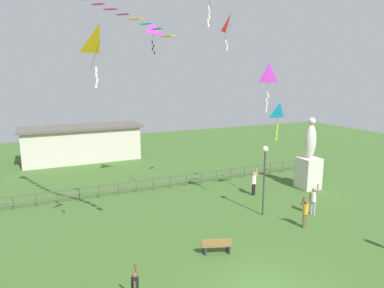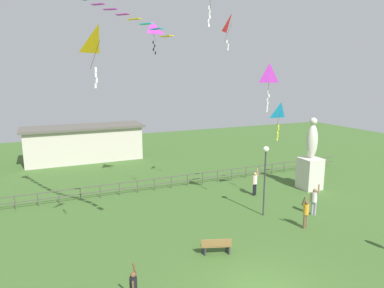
% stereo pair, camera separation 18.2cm
% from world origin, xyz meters
% --- Properties ---
extents(statue_monument, '(1.50, 1.50, 5.57)m').
position_xyz_m(statue_monument, '(10.98, 9.57, 1.92)').
color(statue_monument, beige).
rests_on(statue_monument, ground_plane).
extents(lamppost, '(0.36, 0.36, 4.46)m').
position_xyz_m(lamppost, '(4.61, 6.64, 3.24)').
color(lamppost, '#38383D').
rests_on(lamppost, ground_plane).
extents(park_bench, '(1.55, 0.87, 0.85)m').
position_xyz_m(park_bench, '(-0.38, 3.56, 0.46)').
color(park_bench, olive).
rests_on(park_bench, ground_plane).
extents(person_0, '(0.53, 0.31, 1.96)m').
position_xyz_m(person_0, '(5.72, 4.11, 0.99)').
color(person_0, brown).
rests_on(person_0, ground_plane).
extents(person_1, '(0.34, 0.46, 1.81)m').
position_xyz_m(person_1, '(-5.10, 1.19, 0.91)').
color(person_1, '#99999E').
rests_on(person_1, ground_plane).
extents(person_2, '(0.45, 0.51, 2.05)m').
position_xyz_m(person_2, '(7.53, 5.39, 1.03)').
color(person_2, '#99999E').
rests_on(person_2, ground_plane).
extents(person_4, '(0.55, 0.32, 2.04)m').
position_xyz_m(person_4, '(6.20, 9.98, 1.02)').
color(person_4, black).
rests_on(person_4, ground_plane).
extents(kite_0, '(1.03, 0.87, 2.06)m').
position_xyz_m(kite_0, '(-0.58, 12.61, 11.62)').
color(kite_0, '#B22DB2').
extents(kite_1, '(1.00, 1.06, 2.46)m').
position_xyz_m(kite_1, '(-5.39, 4.32, 9.98)').
color(kite_1, yellow).
extents(kite_2, '(0.83, 0.75, 2.86)m').
position_xyz_m(kite_2, '(4.71, 6.77, 8.69)').
color(kite_2, '#B22DB2').
extents(kite_3, '(0.90, 0.60, 2.60)m').
position_xyz_m(kite_3, '(6.82, 8.21, 6.29)').
color(kite_3, '#198CD1').
extents(kite_4, '(0.93, 0.93, 2.22)m').
position_xyz_m(kite_4, '(3.70, 9.54, 11.85)').
color(kite_4, red).
extents(waterfront_railing, '(36.01, 0.06, 0.95)m').
position_xyz_m(waterfront_railing, '(-0.29, 14.00, 0.62)').
color(waterfront_railing, '#4C4742').
rests_on(waterfront_railing, ground_plane).
extents(pavilion_building, '(11.93, 4.06, 3.63)m').
position_xyz_m(pavilion_building, '(-3.92, 26.00, 1.84)').
color(pavilion_building, beige).
rests_on(pavilion_building, ground_plane).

